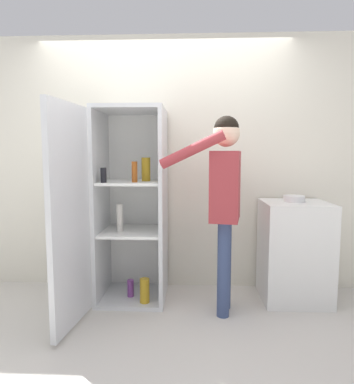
{
  "coord_description": "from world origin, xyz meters",
  "views": [
    {
      "loc": [
        0.29,
        -2.54,
        1.37
      ],
      "look_at": [
        0.15,
        0.62,
        1.02
      ],
      "focal_mm": 32.0,
      "sensor_mm": 36.0,
      "label": 1
    }
  ],
  "objects": [
    {
      "name": "ground_plane",
      "position": [
        0.0,
        0.0,
        0.0
      ],
      "size": [
        12.0,
        12.0,
        0.0
      ],
      "primitive_type": "plane",
      "color": "beige"
    },
    {
      "name": "wall_back",
      "position": [
        0.0,
        0.98,
        1.27
      ],
      "size": [
        7.0,
        0.06,
        2.55
      ],
      "color": "silver",
      "rests_on": "ground_plane"
    },
    {
      "name": "refrigerator",
      "position": [
        -0.36,
        0.53,
        0.89
      ],
      "size": [
        0.74,
        1.24,
        1.79
      ],
      "color": "silver",
      "rests_on": "ground_plane"
    },
    {
      "name": "person",
      "position": [
        0.56,
        0.35,
        1.08
      ],
      "size": [
        0.7,
        0.54,
        1.69
      ],
      "color": "#384770",
      "rests_on": "ground_plane"
    },
    {
      "name": "counter",
      "position": [
        1.25,
        0.65,
        0.47
      ],
      "size": [
        0.6,
        0.56,
        0.93
      ],
      "color": "white",
      "rests_on": "ground_plane"
    },
    {
      "name": "bowl",
      "position": [
        1.24,
        0.66,
        0.96
      ],
      "size": [
        0.19,
        0.19,
        0.06
      ],
      "color": "white",
      "rests_on": "counter"
    }
  ]
}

